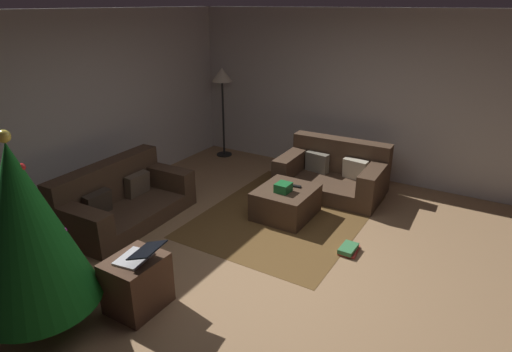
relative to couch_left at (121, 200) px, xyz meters
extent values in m
plane|color=#93704C|center=(0.06, -2.26, -0.28)|extent=(6.40, 6.40, 0.00)
cube|color=#BCB7B2|center=(0.06, 0.88, 1.02)|extent=(6.40, 0.12, 2.60)
cube|color=#B5B0AB|center=(3.20, -2.26, 1.02)|extent=(0.12, 6.40, 2.60)
cube|color=#473323|center=(0.00, -0.11, -0.17)|extent=(1.76, 0.97, 0.21)
cube|color=#473323|center=(-0.01, 0.23, 0.20)|extent=(1.74, 0.30, 0.53)
cube|color=#473323|center=(0.75, -0.08, 0.08)|extent=(0.27, 0.92, 0.29)
cube|color=#473323|center=(-0.74, -0.14, 0.08)|extent=(0.27, 0.92, 0.29)
cube|color=brown|center=(0.35, 0.04, 0.09)|extent=(0.36, 0.16, 0.31)
cube|color=#372D24|center=(-0.35, 0.01, 0.09)|extent=(0.36, 0.16, 0.31)
cube|color=#473323|center=(2.21, -2.04, -0.16)|extent=(1.02, 1.53, 0.23)
cube|color=#473323|center=(2.58, -2.03, 0.21)|extent=(0.28, 1.51, 0.52)
cube|color=#473323|center=(2.22, -2.68, 0.11)|extent=(0.99, 0.27, 0.30)
cube|color=#473323|center=(2.19, -1.41, 0.11)|extent=(0.99, 0.27, 0.30)
cube|color=#BCB299|center=(2.39, -2.34, 0.10)|extent=(0.18, 0.37, 0.31)
cube|color=#716B5B|center=(2.37, -1.74, 0.10)|extent=(0.18, 0.38, 0.30)
cube|color=#473323|center=(1.20, -1.81, -0.08)|extent=(0.79, 0.70, 0.39)
cube|color=#19662D|center=(1.11, -1.81, 0.17)|extent=(0.20, 0.18, 0.12)
cube|color=black|center=(1.33, -1.88, 0.13)|extent=(0.07, 0.16, 0.02)
cylinder|color=brown|center=(-1.78, -0.97, -0.14)|extent=(0.10, 0.10, 0.27)
cone|color=#14671E|center=(-1.78, -0.97, 0.72)|extent=(1.02, 1.02, 1.44)
sphere|color=yellow|center=(-1.85, -0.70, 0.57)|extent=(0.07, 0.07, 0.07)
sphere|color=red|center=(-1.97, -1.30, 0.27)|extent=(0.05, 0.05, 0.05)
sphere|color=yellow|center=(-1.55, -0.70, 0.31)|extent=(0.08, 0.08, 0.08)
sphere|color=#CC33BF|center=(-1.54, -1.09, 0.60)|extent=(0.07, 0.07, 0.07)
sphere|color=orange|center=(-1.77, -0.88, 1.15)|extent=(0.07, 0.07, 0.07)
sphere|color=red|center=(-1.72, -1.00, 1.22)|extent=(0.06, 0.06, 0.06)
sphere|color=#F2D84C|center=(-1.78, -0.97, 1.48)|extent=(0.10, 0.10, 0.10)
cube|color=#4C3323|center=(-1.16, -1.48, -0.01)|extent=(0.52, 0.44, 0.52)
cube|color=silver|center=(-1.16, -1.48, 0.26)|extent=(0.34, 0.29, 0.02)
cube|color=black|center=(-1.14, -1.64, 0.38)|extent=(0.34, 0.28, 0.09)
cube|color=#B7332D|center=(0.78, -2.85, -0.26)|extent=(0.31, 0.22, 0.03)
cube|color=#387A47|center=(0.76, -2.85, -0.22)|extent=(0.27, 0.17, 0.05)
cylinder|color=black|center=(2.79, 0.32, -0.26)|extent=(0.28, 0.28, 0.02)
cylinder|color=black|center=(2.79, 0.32, 0.41)|extent=(0.04, 0.04, 1.37)
cone|color=beige|center=(2.79, 0.32, 1.22)|extent=(0.36, 0.36, 0.24)
cube|color=brown|center=(1.20, -1.81, -0.27)|extent=(2.60, 2.00, 0.01)
camera|label=1|loc=(-3.39, -4.12, 2.40)|focal=29.94mm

